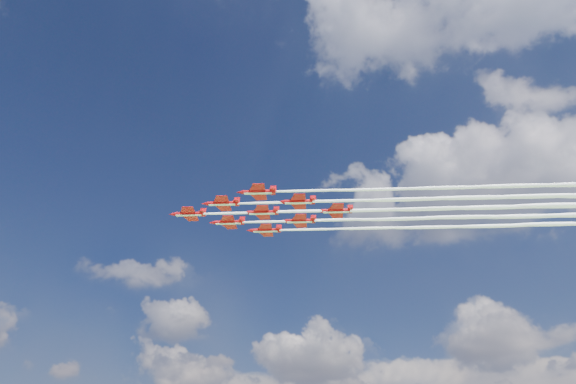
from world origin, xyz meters
name	(u,v)px	position (x,y,z in m)	size (l,w,h in m)	color
jet_lead	(442,208)	(38.38, 30.25, 79.16)	(137.04, 80.52, 2.75)	#B80A0E
jet_row2_port	(485,197)	(51.03, 30.26, 79.16)	(137.04, 80.52, 2.75)	#B80A0E
jet_row2_starb	(475,217)	(44.78, 41.16, 79.16)	(137.04, 80.52, 2.75)	#B80A0E
jet_row3_port	(532,185)	(63.68, 30.27, 79.16)	(137.04, 80.52, 2.75)	#B80A0E
jet_row3_centre	(518,207)	(57.43, 41.17, 79.16)	(137.04, 80.52, 2.75)	#B80A0E
jet_row3_starb	(505,225)	(51.18, 52.08, 79.16)	(137.04, 80.52, 2.75)	#B80A0E
jet_row4_port	(565,196)	(70.08, 41.18, 79.16)	(137.04, 80.52, 2.75)	#B80A0E
jet_row4_starb	(549,215)	(63.83, 52.09, 79.16)	(137.04, 80.52, 2.75)	#B80A0E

